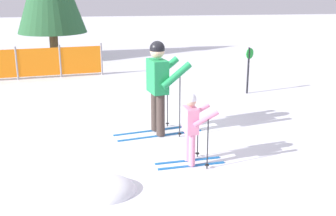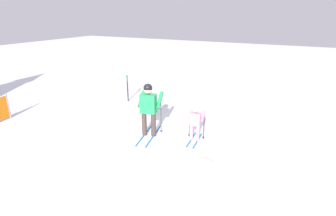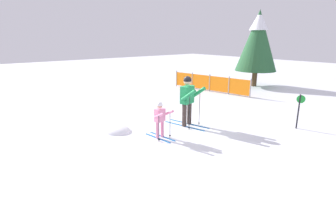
{
  "view_description": "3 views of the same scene",
  "coord_description": "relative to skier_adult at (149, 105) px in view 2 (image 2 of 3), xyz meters",
  "views": [
    {
      "loc": [
        -0.64,
        -7.71,
        2.83
      ],
      "look_at": [
        0.31,
        -0.73,
        0.73
      ],
      "focal_mm": 45.0,
      "sensor_mm": 36.0,
      "label": 1
    },
    {
      "loc": [
        -6.63,
        -4.22,
        3.92
      ],
      "look_at": [
        0.73,
        -0.46,
        0.89
      ],
      "focal_mm": 28.0,
      "sensor_mm": 36.0,
      "label": 2
    },
    {
      "loc": [
        6.81,
        -6.28,
        3.12
      ],
      "look_at": [
        0.49,
        -1.12,
        0.9
      ],
      "focal_mm": 28.0,
      "sensor_mm": 36.0,
      "label": 3
    }
  ],
  "objects": [
    {
      "name": "ground_plane",
      "position": [
        -0.24,
        -0.0,
        -1.08
      ],
      "size": [
        60.0,
        60.0,
        0.0
      ],
      "primitive_type": "plane",
      "color": "white"
    },
    {
      "name": "skier_adult",
      "position": [
        0.0,
        0.0,
        0.0
      ],
      "size": [
        1.74,
        0.87,
        1.8
      ],
      "rotation": [
        0.0,
        0.0,
        0.22
      ],
      "color": "#1966B2",
      "rests_on": "ground_plane"
    },
    {
      "name": "skier_child",
      "position": [
        0.35,
        -1.51,
        -0.38
      ],
      "size": [
        1.14,
        0.55,
        1.19
      ],
      "rotation": [
        0.0,
        0.0,
        0.12
      ],
      "color": "#1966B2",
      "rests_on": "ground_plane"
    },
    {
      "name": "trail_marker",
      "position": [
        2.68,
        2.77,
        -0.32
      ],
      "size": [
        0.25,
        0.17,
        1.22
      ],
      "color": "black",
      "rests_on": "ground_plane"
    },
    {
      "name": "snow_mound",
      "position": [
        -1.1,
        -2.28,
        -1.08
      ],
      "size": [
        1.01,
        0.86,
        0.4
      ],
      "primitive_type": "ellipsoid",
      "color": "white",
      "rests_on": "ground_plane"
    }
  ]
}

